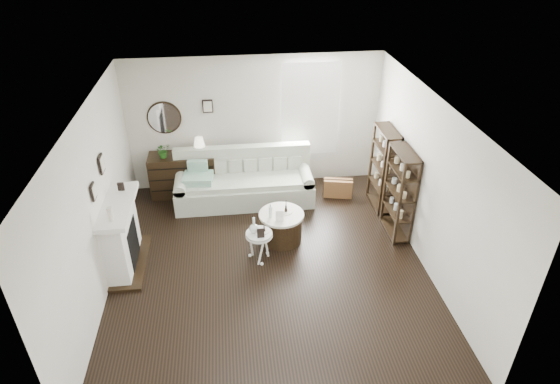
{
  "coord_description": "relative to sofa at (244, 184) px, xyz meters",
  "views": [
    {
      "loc": [
        -0.53,
        -5.94,
        4.98
      ],
      "look_at": [
        0.27,
        0.8,
        0.89
      ],
      "focal_mm": 30.0,
      "sensor_mm": 36.0,
      "label": 1
    }
  ],
  "objects": [
    {
      "name": "pedestal_table",
      "position": [
        0.15,
        -1.92,
        0.14
      ],
      "size": [
        0.44,
        0.44,
        0.53
      ],
      "rotation": [
        0.0,
        0.0,
        0.11
      ],
      "color": "white",
      "rests_on": "ground"
    },
    {
      "name": "quilt",
      "position": [
        -0.87,
        -0.13,
        0.26
      ],
      "size": [
        0.59,
        0.5,
        0.14
      ],
      "primitive_type": "cube",
      "rotation": [
        0.0,
        0.0,
        -0.1
      ],
      "color": "#24866A",
      "rests_on": "sofa"
    },
    {
      "name": "card_frame_ped",
      "position": [
        0.17,
        -2.04,
        0.26
      ],
      "size": [
        0.12,
        0.05,
        0.15
      ],
      "primitive_type": "cube",
      "rotation": [
        -0.21,
        0.0,
        0.03
      ],
      "color": "black",
      "rests_on": "pedestal_table"
    },
    {
      "name": "flask_ped",
      "position": [
        0.07,
        -1.9,
        0.33
      ],
      "size": [
        0.16,
        0.16,
        0.29
      ],
      "primitive_type": null,
      "color": "silver",
      "rests_on": "pedestal_table"
    },
    {
      "name": "room",
      "position": [
        1.02,
        0.62,
        1.25
      ],
      "size": [
        5.5,
        5.5,
        5.5
      ],
      "color": "black",
      "rests_on": "ground"
    },
    {
      "name": "eiffel_ped",
      "position": [
        0.23,
        -1.89,
        0.27
      ],
      "size": [
        0.1,
        0.1,
        0.17
      ],
      "primitive_type": null,
      "rotation": [
        0.0,
        0.0,
        -0.1
      ],
      "color": "black",
      "rests_on": "pedestal_table"
    },
    {
      "name": "sofa",
      "position": [
        0.0,
        0.0,
        0.0
      ],
      "size": [
        2.67,
        0.93,
        1.04
      ],
      "color": "#A7B19E",
      "rests_on": "ground"
    },
    {
      "name": "shelf_unit_near",
      "position": [
        2.62,
        -1.43,
        0.46
      ],
      "size": [
        0.3,
        0.8,
        1.6
      ],
      "color": "black",
      "rests_on": "ground"
    },
    {
      "name": "bottle_drum",
      "position": [
        0.38,
        -1.51,
        0.33
      ],
      "size": [
        0.06,
        0.06,
        0.27
      ],
      "primitive_type": "cylinder",
      "color": "silver",
      "rests_on": "drum_table"
    },
    {
      "name": "eiffel_drum",
      "position": [
        0.66,
        -1.37,
        0.3
      ],
      "size": [
        0.15,
        0.15,
        0.21
      ],
      "primitive_type": null,
      "rotation": [
        0.0,
        0.0,
        -0.27
      ],
      "color": "black",
      "rests_on": "drum_table"
    },
    {
      "name": "table_lamp",
      "position": [
        -0.82,
        0.39,
        0.69
      ],
      "size": [
        0.27,
        0.27,
        0.35
      ],
      "primitive_type": null,
      "rotation": [
        0.0,
        0.0,
        -0.23
      ],
      "color": "white",
      "rests_on": "dresser"
    },
    {
      "name": "suitcase",
      "position": [
        1.88,
        -0.12,
        -0.15
      ],
      "size": [
        0.6,
        0.31,
        0.38
      ],
      "primitive_type": "cube",
      "rotation": [
        0.0,
        0.0,
        -0.22
      ],
      "color": "brown",
      "rests_on": "ground"
    },
    {
      "name": "fireplace",
      "position": [
        -2.03,
        -1.78,
        0.2
      ],
      "size": [
        0.5,
        1.4,
        1.84
      ],
      "color": "white",
      "rests_on": "ground"
    },
    {
      "name": "card_frame_drum",
      "position": [
        0.52,
        -1.62,
        0.28
      ],
      "size": [
        0.14,
        0.06,
        0.18
      ],
      "primitive_type": "cube",
      "rotation": [
        -0.21,
        0.0,
        -0.08
      ],
      "color": "white",
      "rests_on": "drum_table"
    },
    {
      "name": "shelf_unit_far",
      "position": [
        2.62,
        -0.53,
        0.46
      ],
      "size": [
        0.3,
        0.8,
        1.6
      ],
      "color": "black",
      "rests_on": "ground"
    },
    {
      "name": "drum_table",
      "position": [
        0.57,
        -1.43,
        -0.07
      ],
      "size": [
        0.78,
        0.78,
        0.54
      ],
      "rotation": [
        0.0,
        0.0,
        -0.05
      ],
      "color": "black",
      "rests_on": "ground"
    },
    {
      "name": "dresser",
      "position": [
        -1.2,
        0.39,
        0.09
      ],
      "size": [
        1.29,
        0.55,
        0.86
      ],
      "color": "black",
      "rests_on": "ground"
    },
    {
      "name": "potted_plant",
      "position": [
        -1.52,
        0.33,
        0.66
      ],
      "size": [
        0.33,
        0.31,
        0.29
      ],
      "primitive_type": "imported",
      "rotation": [
        0.0,
        0.0,
        0.39
      ],
      "color": "#215719",
      "rests_on": "dresser"
    }
  ]
}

